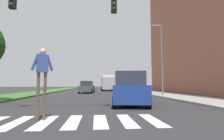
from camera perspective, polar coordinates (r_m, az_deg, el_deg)
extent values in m
plane|color=#2D2D30|center=(27.94, -6.98, -7.41)|extent=(140.00, 140.00, 0.00)
cube|color=silver|center=(6.45, -29.72, -15.20)|extent=(0.45, 2.20, 0.01)
cube|color=silver|center=(6.14, -21.74, -16.03)|extent=(0.45, 2.20, 0.01)
cube|color=silver|center=(5.97, -13.06, -16.60)|extent=(0.45, 2.20, 0.01)
cube|color=silver|center=(5.92, -4.00, -16.81)|extent=(0.45, 2.20, 0.01)
cube|color=silver|center=(6.01, 4.98, -16.62)|extent=(0.45, 2.20, 0.01)
cube|color=silver|center=(6.23, 13.49, -16.08)|extent=(0.45, 2.20, 0.01)
cube|color=#386B2D|center=(27.19, -23.07, -6.97)|extent=(4.09, 64.00, 0.15)
cube|color=#9E9991|center=(26.98, 10.69, -7.29)|extent=(3.00, 64.00, 0.15)
cube|color=black|center=(9.58, -30.61, 19.65)|extent=(0.28, 0.20, 0.80)
sphere|color=#0F3F19|center=(9.38, -31.01, 18.48)|extent=(0.16, 0.16, 0.16)
cube|color=black|center=(8.80, 0.66, 21.21)|extent=(0.28, 0.20, 0.80)
sphere|color=#4C380F|center=(8.69, 0.74, 21.55)|extent=(0.16, 0.16, 0.16)
sphere|color=#0F3F19|center=(8.58, 0.75, 20.00)|extent=(0.16, 0.16, 0.16)
cylinder|color=slate|center=(18.62, 16.55, 3.53)|extent=(0.14, 0.14, 7.50)
cube|color=gray|center=(19.31, 14.86, 14.35)|extent=(0.90, 0.24, 0.16)
cylinder|color=brown|center=(6.36, -21.86, -8.17)|extent=(0.13, 0.13, 1.65)
cylinder|color=brown|center=(6.34, -23.86, -8.11)|extent=(0.13, 0.13, 1.65)
cube|color=#334C8C|center=(6.38, -22.51, 2.07)|extent=(0.44, 0.37, 0.62)
cylinder|color=#334C8C|center=(6.41, -20.37, 2.25)|extent=(0.28, 0.18, 0.58)
cylinder|color=#334C8C|center=(6.37, -24.66, 2.44)|extent=(0.28, 0.18, 0.58)
sphere|color=beige|center=(6.45, -22.39, 5.78)|extent=(0.29, 0.29, 0.22)
cube|color=navy|center=(10.60, 5.92, -7.73)|extent=(2.52, 4.82, 0.96)
cube|color=#2D333D|center=(10.36, 5.95, -2.96)|extent=(2.00, 2.74, 0.79)
cylinder|color=black|center=(12.45, 1.38, -9.10)|extent=(0.31, 0.66, 0.64)
cylinder|color=black|center=(12.54, 9.45, -9.00)|extent=(0.31, 0.66, 0.64)
cylinder|color=black|center=(8.77, 0.88, -10.85)|extent=(0.31, 0.66, 0.64)
cylinder|color=black|center=(8.89, 12.36, -10.66)|extent=(0.31, 0.66, 0.64)
cube|color=#474C51|center=(24.58, -8.45, -6.26)|extent=(2.16, 4.53, 0.83)
cube|color=#2D333D|center=(24.36, -8.51, -4.51)|extent=(1.72, 2.11, 0.68)
cylinder|color=black|center=(26.43, -9.60, -6.83)|extent=(0.28, 0.66, 0.64)
cylinder|color=black|center=(26.21, -6.17, -6.89)|extent=(0.28, 0.66, 0.64)
cylinder|color=black|center=(23.01, -11.08, -7.10)|extent=(0.28, 0.66, 0.64)
cylinder|color=black|center=(22.76, -7.13, -7.18)|extent=(0.28, 0.66, 0.64)
cube|color=#B7B7BC|center=(31.08, -1.23, -4.52)|extent=(2.30, 2.00, 2.20)
cube|color=beige|center=(34.18, -1.60, -4.06)|extent=(2.30, 4.20, 2.70)
cylinder|color=black|center=(31.18, 0.71, -6.36)|extent=(0.30, 0.90, 0.90)
cylinder|color=black|center=(31.03, -3.18, -6.36)|extent=(0.30, 0.90, 0.90)
cylinder|color=black|center=(35.31, -0.01, -6.19)|extent=(0.30, 0.90, 0.90)
cylinder|color=black|center=(35.18, -3.44, -6.19)|extent=(0.30, 0.90, 0.90)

